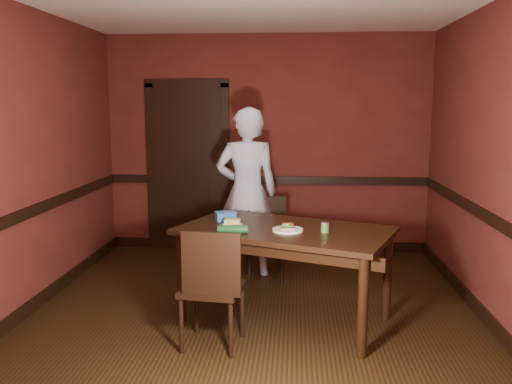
# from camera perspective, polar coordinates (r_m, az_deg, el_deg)

# --- Properties ---
(floor) EXTENTS (4.00, 4.50, 0.01)m
(floor) POSITION_cam_1_polar(r_m,az_deg,el_deg) (4.89, -0.31, -12.90)
(floor) COLOR black
(floor) RESTS_ON ground
(wall_back) EXTENTS (4.00, 0.02, 2.70)m
(wall_back) POSITION_cam_1_polar(r_m,az_deg,el_deg) (6.80, 1.18, 5.06)
(wall_back) COLOR #58211A
(wall_back) RESTS_ON ground
(wall_front) EXTENTS (4.00, 0.02, 2.70)m
(wall_front) POSITION_cam_1_polar(r_m,az_deg,el_deg) (2.35, -4.66, -2.89)
(wall_front) COLOR #58211A
(wall_front) RESTS_ON ground
(wall_left) EXTENTS (0.02, 4.50, 2.70)m
(wall_left) POSITION_cam_1_polar(r_m,az_deg,el_deg) (5.12, -23.27, 2.95)
(wall_left) COLOR #58211A
(wall_left) RESTS_ON ground
(wall_right) EXTENTS (0.02, 4.50, 2.70)m
(wall_right) POSITION_cam_1_polar(r_m,az_deg,el_deg) (4.83, 24.06, 2.57)
(wall_right) COLOR #58211A
(wall_right) RESTS_ON ground
(dado_back) EXTENTS (4.00, 0.03, 0.10)m
(dado_back) POSITION_cam_1_polar(r_m,az_deg,el_deg) (6.83, 1.16, 1.28)
(dado_back) COLOR black
(dado_back) RESTS_ON ground
(dado_left) EXTENTS (0.03, 4.50, 0.10)m
(dado_left) POSITION_cam_1_polar(r_m,az_deg,el_deg) (5.18, -22.80, -2.00)
(dado_left) COLOR black
(dado_left) RESTS_ON ground
(dado_right) EXTENTS (0.03, 4.50, 0.10)m
(dado_right) POSITION_cam_1_polar(r_m,az_deg,el_deg) (4.89, 23.56, -2.66)
(dado_right) COLOR black
(dado_right) RESTS_ON ground
(baseboard_back) EXTENTS (4.00, 0.03, 0.12)m
(baseboard_back) POSITION_cam_1_polar(r_m,az_deg,el_deg) (6.99, 1.14, -5.55)
(baseboard_back) COLOR black
(baseboard_back) RESTS_ON ground
(baseboard_left) EXTENTS (0.03, 4.50, 0.12)m
(baseboard_left) POSITION_cam_1_polar(r_m,az_deg,el_deg) (5.39, -22.24, -10.79)
(baseboard_left) COLOR black
(baseboard_left) RESTS_ON ground
(baseboard_right) EXTENTS (0.03, 4.50, 0.12)m
(baseboard_right) POSITION_cam_1_polar(r_m,az_deg,el_deg) (5.12, 22.94, -11.90)
(baseboard_right) COLOR black
(baseboard_right) RESTS_ON ground
(door) EXTENTS (1.05, 0.07, 2.20)m
(door) POSITION_cam_1_polar(r_m,az_deg,el_deg) (6.91, -7.16, 2.91)
(door) COLOR black
(door) RESTS_ON ground
(dining_table) EXTENTS (1.97, 1.54, 0.81)m
(dining_table) POSITION_cam_1_polar(r_m,az_deg,el_deg) (4.69, 3.05, -8.65)
(dining_table) COLOR black
(dining_table) RESTS_ON floor
(chair_far) EXTENTS (0.45, 0.45, 0.86)m
(chair_far) POSITION_cam_1_polar(r_m,az_deg,el_deg) (5.75, 0.91, -4.99)
(chair_far) COLOR black
(chair_far) RESTS_ON floor
(chair_near) EXTENTS (0.49, 0.49, 0.94)m
(chair_near) POSITION_cam_1_polar(r_m,az_deg,el_deg) (4.20, -4.62, -9.85)
(chair_near) COLOR black
(chair_near) RESTS_ON floor
(person) EXTENTS (0.72, 0.53, 1.82)m
(person) POSITION_cam_1_polar(r_m,az_deg,el_deg) (5.82, -0.95, -0.03)
(person) COLOR silver
(person) RESTS_ON floor
(sandwich_plate) EXTENTS (0.26, 0.26, 0.06)m
(sandwich_plate) POSITION_cam_1_polar(r_m,az_deg,el_deg) (4.48, 3.36, -3.88)
(sandwich_plate) COLOR white
(sandwich_plate) RESTS_ON dining_table
(sauce_jar) EXTENTS (0.07, 0.07, 0.08)m
(sauce_jar) POSITION_cam_1_polar(r_m,az_deg,el_deg) (4.45, 7.27, -3.71)
(sauce_jar) COLOR #4A8639
(sauce_jar) RESTS_ON dining_table
(cheese_saucer) EXTENTS (0.18, 0.18, 0.06)m
(cheese_saucer) POSITION_cam_1_polar(r_m,az_deg,el_deg) (4.66, -2.50, -3.28)
(cheese_saucer) COLOR white
(cheese_saucer) RESTS_ON dining_table
(food_tub) EXTENTS (0.22, 0.18, 0.08)m
(food_tub) POSITION_cam_1_polar(r_m,az_deg,el_deg) (4.88, -3.23, -2.53)
(food_tub) COLOR #3172C2
(food_tub) RESTS_ON dining_table
(wrapped_veg) EXTENTS (0.25, 0.10, 0.07)m
(wrapped_veg) POSITION_cam_1_polar(r_m,az_deg,el_deg) (4.38, -2.48, -3.96)
(wrapped_veg) COLOR #114117
(wrapped_veg) RESTS_ON dining_table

